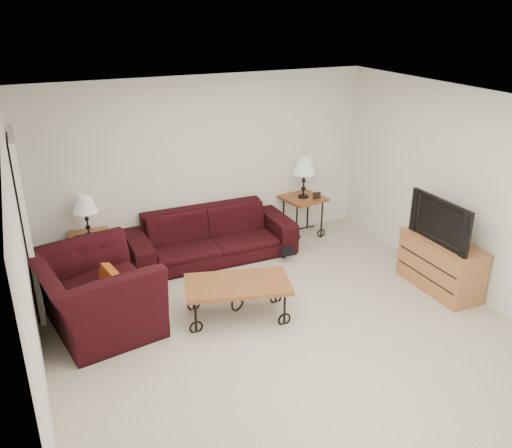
{
  "coord_description": "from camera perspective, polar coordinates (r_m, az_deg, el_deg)",
  "views": [
    {
      "loc": [
        -2.38,
        -4.58,
        3.41
      ],
      "look_at": [
        0.0,
        0.7,
        1.0
      ],
      "focal_mm": 37.62,
      "sensor_mm": 36.0,
      "label": 1
    }
  ],
  "objects": [
    {
      "name": "backpack",
      "position": [
        7.62,
        3.02,
        -2.37
      ],
      "size": [
        0.32,
        0.26,
        0.39
      ],
      "primitive_type": "ellipsoid",
      "rotation": [
        0.0,
        0.0,
        0.1
      ],
      "color": "black",
      "rests_on": "ground"
    },
    {
      "name": "coffee_table",
      "position": [
        6.25,
        -1.95,
        -8.04
      ],
      "size": [
        1.32,
        0.93,
        0.45
      ],
      "primitive_type": "cube",
      "rotation": [
        0.0,
        0.0,
        -0.26
      ],
      "color": "brown",
      "rests_on": "ground"
    },
    {
      "name": "throw_pillow",
      "position": [
        6.14,
        -15.33,
        -6.38
      ],
      "size": [
        0.17,
        0.41,
        0.39
      ],
      "primitive_type": "cube",
      "rotation": [
        0.0,
        0.0,
        1.74
      ],
      "color": "#AF3716",
      "rests_on": "armchair"
    },
    {
      "name": "wall_front",
      "position": [
        3.82,
        20.69,
        -13.47
      ],
      "size": [
        5.0,
        0.02,
        2.5
      ],
      "primitive_type": "cube",
      "color": "white",
      "rests_on": "ground"
    },
    {
      "name": "photo_frame_right",
      "position": [
        8.21,
        6.47,
        3.03
      ],
      "size": [
        0.13,
        0.02,
        0.1
      ],
      "primitive_type": "cube",
      "rotation": [
        0.0,
        0.0,
        -0.04
      ],
      "color": "black",
      "rests_on": "side_table_right"
    },
    {
      "name": "tv_stand",
      "position": [
        7.17,
        19.01,
        -4.15
      ],
      "size": [
        0.46,
        1.1,
        0.66
      ],
      "primitive_type": "cube",
      "color": "#A9753F",
      "rests_on": "ground"
    },
    {
      "name": "side_table_left",
      "position": [
        7.49,
        -17.09,
        -3.15
      ],
      "size": [
        0.56,
        0.56,
        0.56
      ],
      "primitive_type": "cube",
      "rotation": [
        0.0,
        0.0,
        -0.1
      ],
      "color": "brown",
      "rests_on": "ground"
    },
    {
      "name": "doorway",
      "position": [
        6.67,
        -23.34,
        -0.33
      ],
      "size": [
        0.08,
        0.94,
        2.04
      ],
      "primitive_type": "cube",
      "color": "black",
      "rests_on": "ground"
    },
    {
      "name": "sofa",
      "position": [
        7.62,
        -4.8,
        -1.21
      ],
      "size": [
        2.35,
        0.92,
        0.69
      ],
      "primitive_type": "imported",
      "color": "black",
      "rests_on": "ground"
    },
    {
      "name": "side_table_right",
      "position": [
        8.38,
        4.96,
        0.85
      ],
      "size": [
        0.67,
        0.67,
        0.63
      ],
      "primitive_type": "cube",
      "rotation": [
        0.0,
        0.0,
        0.17
      ],
      "color": "brown",
      "rests_on": "ground"
    },
    {
      "name": "wall_left",
      "position": [
        5.06,
        -23.25,
        -4.64
      ],
      "size": [
        0.02,
        5.0,
        2.5
      ],
      "primitive_type": "cube",
      "color": "white",
      "rests_on": "ground"
    },
    {
      "name": "wall_right",
      "position": [
        7.03,
        21.46,
        3.1
      ],
      "size": [
        0.02,
        5.0,
        2.5
      ],
      "primitive_type": "cube",
      "color": "white",
      "rests_on": "ground"
    },
    {
      "name": "ground",
      "position": [
        6.18,
        2.71,
        -10.9
      ],
      "size": [
        5.0,
        5.0,
        0.0
      ],
      "primitive_type": "plane",
      "color": "beige",
      "rests_on": "ground"
    },
    {
      "name": "armchair",
      "position": [
        6.21,
        -16.7,
        -7.08
      ],
      "size": [
        1.39,
        1.52,
        0.87
      ],
      "primitive_type": "imported",
      "rotation": [
        0.0,
        0.0,
        1.74
      ],
      "color": "black",
      "rests_on": "ground"
    },
    {
      "name": "lamp_left",
      "position": [
        7.28,
        -17.59,
        0.84
      ],
      "size": [
        0.35,
        0.35,
        0.56
      ],
      "primitive_type": null,
      "rotation": [
        0.0,
        0.0,
        -0.1
      ],
      "color": "black",
      "rests_on": "side_table_left"
    },
    {
      "name": "ceiling",
      "position": [
        5.24,
        3.22,
        12.57
      ],
      "size": [
        5.0,
        5.0,
        0.0
      ],
      "primitive_type": "plane",
      "color": "white",
      "rests_on": "wall_back"
    },
    {
      "name": "wall_back",
      "position": [
        7.77,
        -5.49,
        6.37
      ],
      "size": [
        5.0,
        0.02,
        2.5
      ],
      "primitive_type": "cube",
      "color": "white",
      "rests_on": "ground"
    },
    {
      "name": "photo_frame_left",
      "position": [
        7.21,
        -18.38,
        -1.48
      ],
      "size": [
        0.11,
        0.02,
        0.09
      ],
      "primitive_type": "cube",
      "rotation": [
        0.0,
        0.0,
        0.07
      ],
      "color": "black",
      "rests_on": "side_table_left"
    },
    {
      "name": "television",
      "position": [
        6.92,
        19.53,
        0.39
      ],
      "size": [
        0.13,
        0.99,
        0.57
      ],
      "primitive_type": "imported",
      "rotation": [
        0.0,
        0.0,
        -1.57
      ],
      "color": "black",
      "rests_on": "tv_stand"
    },
    {
      "name": "lamp_right",
      "position": [
        8.17,
        5.11,
        4.95
      ],
      "size": [
        0.41,
        0.41,
        0.63
      ],
      "primitive_type": null,
      "rotation": [
        0.0,
        0.0,
        0.17
      ],
      "color": "black",
      "rests_on": "side_table_right"
    }
  ]
}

